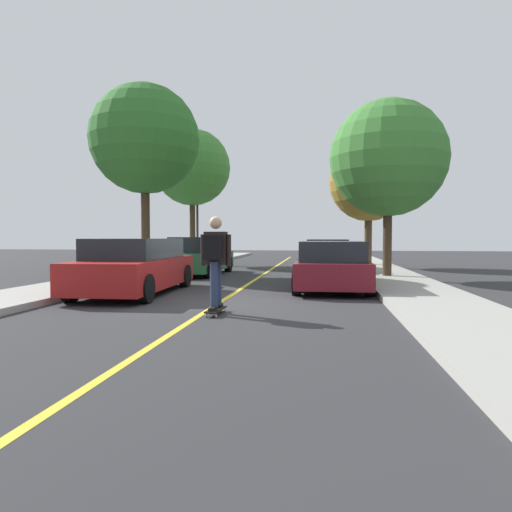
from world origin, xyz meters
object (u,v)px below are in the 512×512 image
(parked_car_right_nearest, at_px, (331,266))
(street_tree_left_nearest, at_px, (145,140))
(street_tree_left_near, at_px, (192,168))
(street_tree_right_nearest, at_px, (388,158))
(parked_car_left_nearest, at_px, (135,266))
(parked_car_left_near, at_px, (198,257))
(parked_car_right_near, at_px, (328,256))
(skateboarder, at_px, (215,257))
(fire_hydrant, at_px, (134,266))
(street_tree_right_near, at_px, (369,182))
(skateboard, at_px, (216,310))
(streetlamp, at_px, (197,196))

(parked_car_right_nearest, xyz_separation_m, street_tree_left_nearest, (-6.86, 4.03, 4.43))
(street_tree_left_near, relative_size, street_tree_right_nearest, 1.16)
(parked_car_left_nearest, relative_size, street_tree_left_near, 0.70)
(street_tree_left_near, bearing_deg, parked_car_left_near, -72.14)
(street_tree_right_nearest, bearing_deg, parked_car_right_near, 125.11)
(parked_car_left_near, bearing_deg, skateboarder, -72.85)
(fire_hydrant, bearing_deg, parked_car_left_nearest, -66.42)
(fire_hydrant, bearing_deg, street_tree_right_near, 42.96)
(street_tree_left_nearest, relative_size, street_tree_left_near, 1.03)
(parked_car_right_nearest, bearing_deg, street_tree_left_near, 123.28)
(street_tree_right_near, relative_size, fire_hydrant, 8.17)
(street_tree_right_near, bearing_deg, skateboard, -106.37)
(parked_car_left_nearest, xyz_separation_m, street_tree_left_near, (-1.92, 11.98, 4.30))
(parked_car_right_nearest, relative_size, parked_car_right_near, 0.93)
(street_tree_left_near, xyz_separation_m, fire_hydrant, (0.42, -8.54, -4.51))
(street_tree_left_nearest, relative_size, skateboard, 8.27)
(parked_car_left_near, distance_m, streetlamp, 7.13)
(parked_car_right_nearest, relative_size, fire_hydrant, 6.09)
(street_tree_right_nearest, bearing_deg, parked_car_right_nearest, -120.33)
(parked_car_right_near, bearing_deg, skateboarder, -101.94)
(fire_hydrant, xyz_separation_m, skateboard, (4.24, -6.25, -0.40))
(parked_car_left_nearest, relative_size, street_tree_right_nearest, 0.81)
(parked_car_right_nearest, height_order, streetlamp, streetlamp)
(street_tree_left_near, distance_m, skateboarder, 16.02)
(street_tree_left_near, xyz_separation_m, street_tree_right_near, (8.78, -0.76, -0.99))
(parked_car_right_nearest, relative_size, street_tree_left_near, 0.62)
(parked_car_right_near, xyz_separation_m, street_tree_right_near, (1.92, 3.66, 3.34))
(parked_car_left_nearest, bearing_deg, street_tree_left_nearest, 109.04)
(street_tree_left_nearest, relative_size, fire_hydrant, 10.01)
(parked_car_right_near, bearing_deg, street_tree_left_near, 147.16)
(parked_car_right_near, height_order, skateboarder, skateboarder)
(street_tree_left_near, bearing_deg, street_tree_left_nearest, -90.00)
(parked_car_right_nearest, height_order, street_tree_left_near, street_tree_left_near)
(street_tree_right_nearest, xyz_separation_m, fire_hydrant, (-8.36, -1.38, -3.56))
(parked_car_left_near, relative_size, skateboarder, 2.64)
(parked_car_right_near, bearing_deg, skateboard, -101.97)
(parked_car_left_nearest, distance_m, skateboarder, 3.96)
(parked_car_right_near, relative_size, street_tree_left_near, 0.67)
(streetlamp, bearing_deg, fire_hydrant, -88.38)
(streetlamp, xyz_separation_m, skateboard, (4.49, -15.11, -3.47))
(streetlamp, bearing_deg, street_tree_right_nearest, -41.00)
(street_tree_right_nearest, relative_size, skateboard, 6.91)
(parked_car_right_nearest, distance_m, street_tree_right_nearest, 5.10)
(street_tree_left_near, distance_m, skateboard, 16.26)
(street_tree_left_nearest, distance_m, street_tree_right_near, 10.50)
(street_tree_left_nearest, bearing_deg, streetlamp, 88.53)
(parked_car_left_nearest, xyz_separation_m, street_tree_right_near, (6.86, 11.22, 3.31))
(parked_car_right_near, distance_m, street_tree_left_near, 9.24)
(street_tree_right_nearest, height_order, skateboard, street_tree_right_nearest)
(parked_car_right_near, height_order, street_tree_right_nearest, street_tree_right_nearest)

